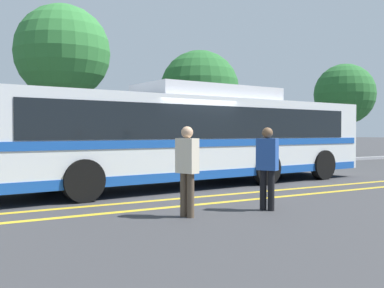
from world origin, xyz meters
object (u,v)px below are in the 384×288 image
at_px(pedestrian_0, 267,163).
at_px(tree_1, 200,91).
at_px(transit_bus, 193,136).
at_px(tree_0, 63,53).
at_px(parked_car_3, 232,152).
at_px(pedestrian_1, 187,165).
at_px(tree_2, 345,94).
at_px(parked_car_2, 134,154).

xyz_separation_m(pedestrian_0, tree_1, (5.91, 12.45, 2.76)).
distance_m(transit_bus, pedestrian_0, 4.65).
bearing_deg(tree_0, parked_car_3, -39.07).
relative_size(pedestrian_0, pedestrian_1, 0.99).
bearing_deg(transit_bus, pedestrian_0, 163.83).
height_order(transit_bus, tree_2, tree_2).
bearing_deg(pedestrian_1, tree_1, 128.69).
bearing_deg(parked_car_2, transit_bus, -3.43).
height_order(pedestrian_1, tree_1, tree_1).
bearing_deg(tree_0, pedestrian_0, -87.59).
bearing_deg(pedestrian_0, tree_0, -27.92).
relative_size(parked_car_2, tree_2, 0.74).
height_order(pedestrian_1, tree_2, tree_2).
distance_m(pedestrian_0, pedestrian_1, 1.80).
xyz_separation_m(tree_0, tree_1, (6.50, -1.65, -1.60)).
relative_size(pedestrian_1, tree_2, 0.29).
xyz_separation_m(parked_car_3, tree_0, (-6.17, 5.01, 4.59)).
height_order(parked_car_2, pedestrian_1, pedestrian_1).
distance_m(transit_bus, pedestrian_1, 5.11).
bearing_deg(parked_car_2, tree_1, 120.47).
xyz_separation_m(parked_car_2, parked_car_3, (4.75, 0.12, -0.01)).
bearing_deg(tree_2, tree_0, 175.15).
bearing_deg(tree_0, tree_1, -14.24).
relative_size(transit_bus, tree_1, 2.29).
bearing_deg(tree_2, pedestrian_0, -143.11).
height_order(parked_car_2, tree_2, tree_2).
distance_m(parked_car_3, pedestrian_0, 10.67).
distance_m(parked_car_2, pedestrian_0, 9.00).
bearing_deg(pedestrian_1, tree_0, 155.93).
distance_m(parked_car_3, tree_1, 4.51).
bearing_deg(pedestrian_1, tree_2, 104.56).
xyz_separation_m(parked_car_3, pedestrian_0, (-5.58, -9.09, 0.23)).
bearing_deg(parked_car_3, pedestrian_0, -27.88).
xyz_separation_m(transit_bus, tree_0, (-1.47, 9.56, 3.83)).
bearing_deg(tree_0, tree_2, -4.85).
xyz_separation_m(parked_car_2, tree_0, (-1.42, 5.14, 4.59)).
xyz_separation_m(parked_car_2, pedestrian_0, (-0.83, -8.96, 0.22)).
distance_m(pedestrian_1, tree_1, 14.72).
relative_size(parked_car_2, parked_car_3, 1.09).
relative_size(parked_car_3, pedestrian_0, 2.37).
distance_m(parked_car_2, tree_1, 6.85).
height_order(parked_car_2, pedestrian_0, pedestrian_0).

